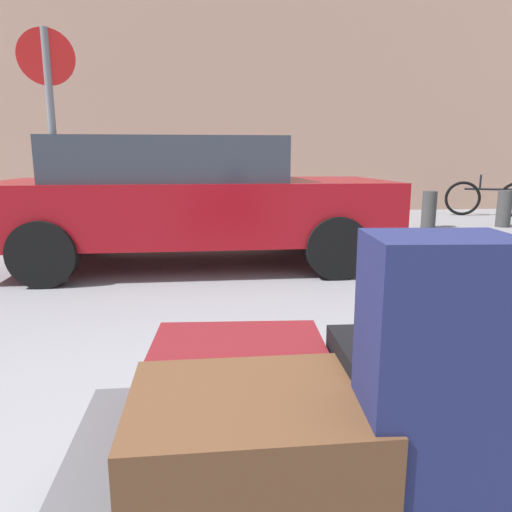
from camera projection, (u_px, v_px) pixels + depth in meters
The scene contains 11 objects.
luggage_cart at pixel (298, 466), 1.47m from camera, with size 1.40×0.89×0.34m.
suitcase_brown_rear_right at pixel (252, 443), 1.24m from camera, with size 0.63×0.47×0.28m, color #51331E.
duffel_bag_black_front_right at pixel (422, 389), 1.48m from camera, with size 0.54×0.31×0.32m, color black.
suitcase_maroon_front_left at pixel (238, 379), 1.61m from camera, with size 0.57×0.40×0.27m, color maroon.
suitcase_navy_center at pixel (431, 380), 1.13m from camera, with size 0.33×0.23×0.70m, color #191E47.
parked_car at pixel (189, 198), 5.37m from camera, with size 4.31×1.93×1.42m.
bicycle_leaning at pixel (489, 198), 9.97m from camera, with size 1.66×0.69×0.96m.
bollard_kerb_near at pixel (347, 211), 8.11m from camera, with size 0.25×0.25×0.64m, color #383838.
bollard_kerb_mid at pixel (429, 210), 8.26m from camera, with size 0.25×0.25×0.64m, color #383838.
bollard_kerb_far at pixel (504, 209), 8.41m from camera, with size 0.25×0.25×0.64m, color #383838.
no_parking_sign at pixel (52, 130), 4.42m from camera, with size 0.49×0.15×2.35m.
Camera 1 is at (-0.27, -1.29, 1.21)m, focal length 33.36 mm.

